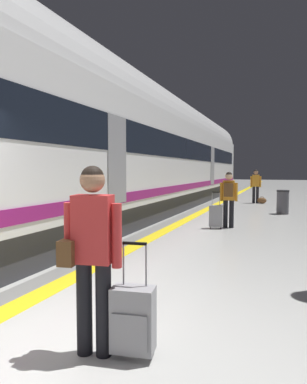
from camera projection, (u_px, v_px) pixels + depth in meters
name	position (u px, v px, depth m)	size (l,w,h in m)	color
ground_plane	(20.00, 348.00, 3.21)	(120.00, 120.00, 0.00)	silver
safety_line_strip	(196.00, 215.00, 12.81)	(0.36, 80.00, 0.01)	yellow
tactile_edge_band	(189.00, 214.00, 12.91)	(0.53, 80.00, 0.01)	slate
high_speed_train	(142.00, 148.00, 13.02)	(2.94, 32.71, 4.97)	#38383D
traveller_foreground	(91.00, 247.00, 3.05)	(0.55, 0.34, 1.71)	black
rolling_suitcase_foreground	(133.00, 319.00, 3.04)	(0.41, 0.28, 1.03)	#9E9EA3
passenger_near	(229.00, 195.00, 9.86)	(0.50, 0.33, 1.61)	black
suitcase_near	(216.00, 216.00, 9.78)	(0.42, 0.30, 1.06)	#9E9EA3
passenger_mid	(256.00, 184.00, 17.29)	(0.53, 0.22, 1.68)	black
duffel_bag_mid	(262.00, 200.00, 17.10)	(0.44, 0.26, 0.36)	brown
waste_bin	(283.00, 202.00, 13.02)	(0.46, 0.46, 0.91)	#4C4C51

